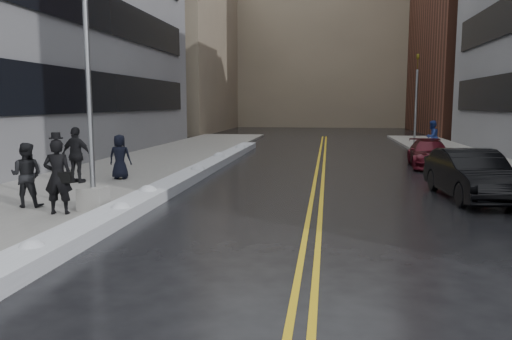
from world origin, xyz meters
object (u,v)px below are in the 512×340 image
at_px(pedestrian_c, 120,157).
at_px(pedestrian_east, 432,137).
at_px(lamppost, 90,119).
at_px(pedestrian_fedora, 58,177).
at_px(pedestrian_d, 77,155).
at_px(pedestrian_b, 27,175).
at_px(traffic_signal, 416,97).
at_px(car_maroon, 429,154).
at_px(fire_hydrant, 489,166).
at_px(car_black, 471,175).

relative_size(pedestrian_c, pedestrian_east, 0.90).
height_order(lamppost, pedestrian_east, lamppost).
bearing_deg(pedestrian_fedora, lamppost, -146.41).
bearing_deg(pedestrian_d, pedestrian_b, 108.49).
xyz_separation_m(lamppost, traffic_signal, (11.80, 22.00, 0.87)).
bearing_deg(pedestrian_east, pedestrian_c, -3.58).
xyz_separation_m(pedestrian_b, car_maroon, (12.74, 11.72, -0.40)).
relative_size(fire_hydrant, pedestrian_east, 0.39).
bearing_deg(car_maroon, pedestrian_fedora, -128.50).
height_order(fire_hydrant, pedestrian_b, pedestrian_b).
height_order(pedestrian_b, car_black, pedestrian_b).
xyz_separation_m(lamppost, pedestrian_fedora, (-0.62, -0.62, -1.43)).
bearing_deg(lamppost, car_black, 19.81).
height_order(lamppost, pedestrian_d, lamppost).
bearing_deg(pedestrian_east, pedestrian_b, 5.95).
bearing_deg(traffic_signal, pedestrian_d, -129.02).
bearing_deg(car_black, pedestrian_c, 167.71).
xyz_separation_m(pedestrian_b, pedestrian_east, (13.87, 17.00, 0.05)).
bearing_deg(lamppost, pedestrian_b, 177.43).
xyz_separation_m(pedestrian_b, pedestrian_d, (-0.71, 4.08, 0.12)).
bearing_deg(fire_hydrant, car_maroon, 111.51).
bearing_deg(pedestrian_c, car_black, 167.29).
bearing_deg(pedestrian_fedora, pedestrian_d, -78.71).
relative_size(lamppost, pedestrian_east, 4.12).
bearing_deg(pedestrian_c, pedestrian_b, 79.87).
distance_m(fire_hydrant, pedestrian_east, 9.11).
height_order(pedestrian_c, car_maroon, pedestrian_c).
relative_size(fire_hydrant, pedestrian_b, 0.42).
distance_m(traffic_signal, car_black, 18.45).
relative_size(lamppost, pedestrian_fedora, 3.99).
distance_m(pedestrian_b, car_black, 12.97).
bearing_deg(fire_hydrant, pedestrian_east, 92.33).
xyz_separation_m(pedestrian_fedora, car_black, (11.11, 4.40, -0.34)).
relative_size(lamppost, fire_hydrant, 10.45).
distance_m(lamppost, car_black, 11.30).
height_order(traffic_signal, pedestrian_east, traffic_signal).
relative_size(pedestrian_c, car_maroon, 0.38).
distance_m(fire_hydrant, pedestrian_d, 15.44).
xyz_separation_m(fire_hydrant, car_black, (-1.80, -4.22, 0.22)).
bearing_deg(car_black, pedestrian_fedora, -163.57).
bearing_deg(pedestrian_fedora, fire_hydrant, -157.95).
distance_m(fire_hydrant, traffic_signal, 14.30).
bearing_deg(pedestrian_fedora, pedestrian_c, -92.91).
xyz_separation_m(pedestrian_c, pedestrian_east, (13.46, 11.81, 0.10)).
bearing_deg(car_black, traffic_signal, 80.72).
bearing_deg(lamppost, pedestrian_d, 122.41).
xyz_separation_m(pedestrian_c, car_black, (12.02, -1.50, -0.21)).
bearing_deg(traffic_signal, pedestrian_b, -122.08).
bearing_deg(pedestrian_fedora, car_black, -170.06).
bearing_deg(fire_hydrant, pedestrian_c, -168.87).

